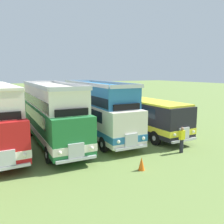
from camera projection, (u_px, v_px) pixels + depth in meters
bus_sixth_in_row at (52, 113)px, 17.72m from camera, size 3.07×10.62×4.52m
bus_seventh_in_row at (98, 109)px, 19.79m from camera, size 3.16×10.65×4.52m
bus_eighth_in_row at (136, 112)px, 21.75m from camera, size 2.65×11.52×2.99m
cone_mid_row at (142, 164)px, 13.31m from camera, size 0.36×0.36×0.74m
marshal_person at (182, 140)px, 16.12m from camera, size 0.36×0.24×1.73m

